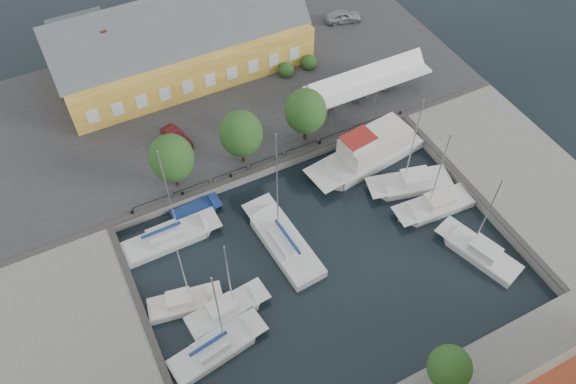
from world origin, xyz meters
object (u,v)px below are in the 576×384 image
object	(u,v)px
east_boat_b	(435,207)
tent_canopy	(368,80)
east_boat_a	(411,184)
west_boat_a	(170,239)
west_boat_d	(216,349)
warehouse	(178,46)
west_boat_c	(226,311)
launch_nw	(196,211)
car_silver	(343,16)
west_boat_b	(184,304)
trawler	(369,153)
car_red	(176,137)
east_boat_c	(479,253)
center_sailboat	(284,243)

from	to	relation	value
east_boat_b	tent_canopy	bearing A→B (deg)	83.51
tent_canopy	east_boat_a	world-z (taller)	east_boat_a
west_boat_a	west_boat_d	bearing A→B (deg)	-91.27
warehouse	west_boat_d	xyz separation A→B (m)	(-9.42, -33.33, -4.16)
warehouse	west_boat_c	size ratio (longest dim) A/B	2.86
west_boat_a	launch_nw	world-z (taller)	west_boat_a
west_boat_c	tent_canopy	bearing A→B (deg)	34.91
car_silver	west_boat_d	world-z (taller)	west_boat_d
west_boat_d	launch_nw	xyz separation A→B (m)	(3.56, 13.86, -0.18)
warehouse	car_silver	size ratio (longest dim) A/B	6.27
warehouse	launch_nw	bearing A→B (deg)	-106.77
west_boat_b	west_boat_c	xyz separation A→B (m)	(2.90, -2.27, 0.00)
west_boat_a	west_boat_c	distance (m)	9.31
launch_nw	east_boat_a	bearing A→B (deg)	-18.00
west_boat_c	trawler	bearing A→B (deg)	25.56
warehouse	car_silver	distance (m)	22.04
car_silver	west_boat_a	size ratio (longest dim) A/B	0.38
car_silver	west_boat_d	distance (m)	45.82
tent_canopy	west_boat_b	size ratio (longest dim) A/B	1.56
warehouse	car_silver	xyz separation A→B (m)	(21.88, 0.09, -2.65)
car_red	east_boat_c	size ratio (longest dim) A/B	0.38
warehouse	west_boat_a	bearing A→B (deg)	-113.10
warehouse	car_red	bearing A→B (deg)	-112.47
east_boat_b	east_boat_c	bearing A→B (deg)	-85.96
car_silver	west_boat_c	world-z (taller)	west_boat_c
launch_nw	trawler	bearing A→B (deg)	-5.06
center_sailboat	launch_nw	xyz separation A→B (m)	(-5.85, 7.27, -0.27)
west_boat_c	car_silver	bearing A→B (deg)	46.35
car_red	trawler	world-z (taller)	trawler
west_boat_a	west_boat_c	xyz separation A→B (m)	(1.75, -9.14, -0.01)
warehouse	car_red	xyz separation A→B (m)	(-4.43, -10.70, -2.78)
car_red	trawler	bearing A→B (deg)	-48.61
trawler	west_boat_a	distance (m)	21.68
east_boat_c	west_boat_a	distance (m)	28.21
car_red	east_boat_b	bearing A→B (deg)	-61.31
car_silver	warehouse	bearing A→B (deg)	106.27
center_sailboat	west_boat_d	distance (m)	11.49
east_boat_a	east_boat_c	size ratio (longest dim) A/B	1.16
west_boat_b	west_boat_d	distance (m)	5.06
warehouse	trawler	size ratio (longest dim) A/B	2.13
car_red	east_boat_b	distance (m)	26.90
east_boat_a	west_boat_d	size ratio (longest dim) A/B	1.08
launch_nw	center_sailboat	bearing A→B (deg)	-51.18
warehouse	west_boat_a	distance (m)	23.71
west_boat_b	west_boat_d	xyz separation A→B (m)	(0.89, -4.98, 0.01)
east_boat_c	west_boat_c	distance (m)	23.21
warehouse	east_boat_c	bearing A→B (deg)	-66.80
east_boat_c	launch_nw	distance (m)	26.59
east_boat_a	west_boat_b	xyz separation A→B (m)	(-24.75, -2.29, -0.00)
east_boat_c	west_boat_d	size ratio (longest dim) A/B	0.93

